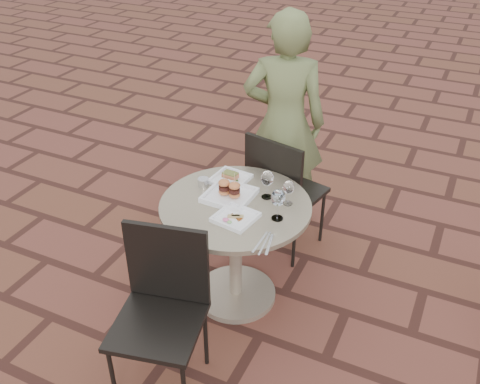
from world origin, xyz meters
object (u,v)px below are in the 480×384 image
at_px(chair_near, 163,298).
at_px(plate_salmon, 230,178).
at_px(diner, 284,124).
at_px(plate_tuna, 235,217).
at_px(plate_sliders, 229,193).
at_px(chair_far, 281,186).
at_px(cafe_table, 236,237).

height_order(chair_near, plate_salmon, chair_near).
xyz_separation_m(diner, plate_tuna, (0.14, -1.11, -0.08)).
bearing_deg(plate_tuna, plate_sliders, 124.80).
height_order(chair_far, plate_tuna, chair_far).
relative_size(chair_near, plate_tuna, 3.77).
distance_m(chair_far, chair_near, 1.29).
distance_m(plate_salmon, plate_tuna, 0.42).
bearing_deg(plate_sliders, plate_salmon, 114.63).
distance_m(plate_sliders, plate_tuna, 0.23).
xyz_separation_m(chair_near, plate_salmon, (-0.07, 0.93, 0.20)).
xyz_separation_m(chair_far, plate_tuna, (-0.00, -0.71, 0.19)).
distance_m(cafe_table, diner, 1.03).
xyz_separation_m(chair_far, diner, (-0.14, 0.39, 0.27)).
xyz_separation_m(cafe_table, plate_sliders, (-0.06, 0.05, 0.28)).
relative_size(cafe_table, chair_near, 0.97).
distance_m(chair_near, plate_tuna, 0.61).
bearing_deg(diner, cafe_table, 76.68).
xyz_separation_m(cafe_table, plate_tuna, (0.07, -0.14, 0.26)).
height_order(diner, plate_salmon, diner).
bearing_deg(chair_near, plate_salmon, 81.76).
xyz_separation_m(chair_near, plate_sliders, (0.01, 0.75, 0.21)).
relative_size(cafe_table, chair_far, 0.97).
xyz_separation_m(chair_near, plate_tuna, (0.14, 0.56, 0.19)).
xyz_separation_m(cafe_table, diner, (-0.08, 0.97, 0.34)).
height_order(chair_near, diner, diner).
height_order(diner, plate_tuna, diner).
bearing_deg(chair_far, chair_near, 95.90).
bearing_deg(chair_near, diner, 77.58).
relative_size(plate_sliders, plate_tuna, 1.14).
relative_size(cafe_table, plate_tuna, 3.65).
relative_size(diner, plate_sliders, 5.85).
xyz_separation_m(chair_far, plate_salmon, (-0.21, -0.35, 0.20)).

